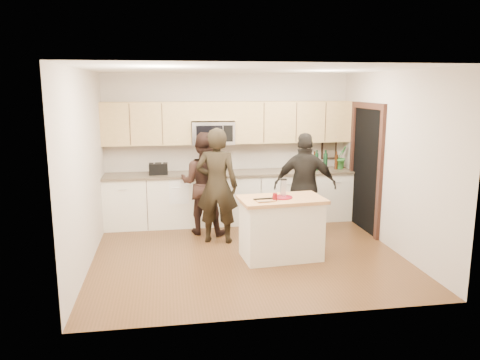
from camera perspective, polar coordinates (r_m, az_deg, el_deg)
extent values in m
plane|color=brown|center=(7.11, 0.81, -8.95)|extent=(4.50, 4.50, 0.00)
cube|color=#B9AD9E|center=(8.72, -1.42, 3.98)|extent=(4.50, 0.02, 2.70)
cube|color=#B9AD9E|center=(4.84, 4.92, -2.01)|extent=(4.50, 0.02, 2.70)
cube|color=#B9AD9E|center=(6.75, -18.32, 1.26)|extent=(0.02, 4.00, 2.70)
cube|color=#B9AD9E|center=(7.48, 18.10, 2.20)|extent=(0.02, 4.00, 2.70)
cube|color=white|center=(6.67, 0.88, 13.35)|extent=(4.50, 4.00, 0.02)
cube|color=white|center=(8.58, -1.11, -2.25)|extent=(4.50, 0.62, 0.90)
cube|color=brown|center=(8.47, -1.11, 0.82)|extent=(4.50, 0.66, 0.04)
cube|color=tan|center=(8.44, -11.33, 6.77)|extent=(1.55, 0.33, 0.75)
cube|color=tan|center=(8.74, 6.36, 7.07)|extent=(2.17, 0.33, 0.75)
cube|color=tan|center=(8.46, -3.39, 8.40)|extent=(0.78, 0.33, 0.33)
cube|color=silver|center=(8.45, -3.34, 5.78)|extent=(0.76, 0.40, 0.40)
cube|color=black|center=(8.24, -3.75, 5.64)|extent=(0.47, 0.01, 0.29)
cube|color=black|center=(8.28, -1.46, 5.68)|extent=(0.17, 0.01, 0.29)
cube|color=black|center=(8.32, 15.10, 1.15)|extent=(0.02, 1.05, 2.10)
cube|color=#321B13|center=(7.80, 16.69, 0.41)|extent=(0.06, 0.10, 2.10)
cube|color=#321B13|center=(8.84, 13.49, 1.80)|extent=(0.06, 0.10, 2.10)
cube|color=#321B13|center=(8.20, 15.39, 8.73)|extent=(0.06, 1.25, 0.10)
cube|color=black|center=(9.18, 10.78, 3.71)|extent=(0.30, 0.03, 0.38)
cube|color=tan|center=(9.16, 10.82, 3.70)|extent=(0.24, 0.00, 0.32)
cube|color=white|center=(8.14, -7.45, -1.28)|extent=(0.34, 0.01, 0.48)
cube|color=white|center=(8.38, -7.55, 0.72)|extent=(0.34, 0.60, 0.01)
cube|color=white|center=(6.84, 5.03, -6.05)|extent=(1.15, 0.74, 0.85)
cube|color=tan|center=(6.72, 5.10, -2.39)|extent=(1.26, 0.80, 0.05)
cylinder|color=maroon|center=(6.72, 5.17, -2.10)|extent=(0.29, 0.29, 0.02)
cube|color=silver|center=(6.75, 5.30, -0.97)|extent=(0.07, 0.06, 0.23)
cube|color=black|center=(6.72, 5.32, 0.07)|extent=(0.09, 0.07, 0.02)
cylinder|color=maroon|center=(6.53, 4.28, -2.08)|extent=(0.06, 0.06, 0.11)
cube|color=tan|center=(6.52, 3.11, -2.50)|extent=(0.28, 0.18, 0.02)
cube|color=black|center=(6.54, 2.86, -2.29)|extent=(0.29, 0.05, 0.02)
cube|color=silver|center=(6.41, 2.95, -2.62)|extent=(0.18, 0.04, 0.01)
cube|color=black|center=(8.36, -9.91, 1.35)|extent=(0.32, 0.19, 0.20)
cube|color=silver|center=(8.35, -10.42, 2.02)|extent=(0.03, 0.14, 0.00)
cube|color=silver|center=(8.35, -9.46, 2.05)|extent=(0.03, 0.14, 0.00)
cylinder|color=black|center=(8.82, 8.03, 2.36)|extent=(0.07, 0.07, 0.33)
cylinder|color=#371A0A|center=(8.89, 9.07, 2.40)|extent=(0.08, 0.08, 0.33)
cylinder|color=black|center=(8.90, 10.37, 2.46)|extent=(0.08, 0.08, 0.36)
cylinder|color=#371A0A|center=(8.93, 11.64, 2.36)|extent=(0.06, 0.06, 0.33)
cylinder|color=black|center=(8.73, 9.32, 2.38)|extent=(0.06, 0.06, 0.38)
imported|color=#2F7630|center=(9.00, 12.22, 2.75)|extent=(0.31, 0.28, 0.44)
imported|color=black|center=(7.40, -2.83, -0.71)|extent=(0.76, 0.60, 1.84)
imported|color=black|center=(7.89, -4.40, -0.41)|extent=(1.02, 0.92, 1.73)
imported|color=black|center=(7.71, 7.93, -0.73)|extent=(1.09, 0.64, 1.74)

